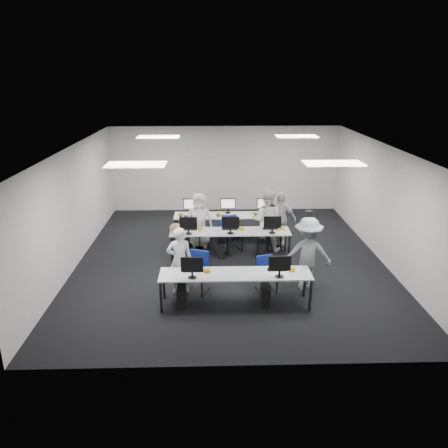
{
  "coord_description": "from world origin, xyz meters",
  "views": [
    {
      "loc": [
        -0.49,
        -10.73,
        4.73
      ],
      "look_at": [
        -0.17,
        0.0,
        1.0
      ],
      "focal_mm": 35.0,
      "sensor_mm": 36.0,
      "label": 1
    }
  ],
  "objects_px": {
    "chair_4": "(272,239)",
    "student_0": "(180,261)",
    "chair_6": "(226,237)",
    "desk_front": "(235,275)",
    "chair_0": "(197,280)",
    "photographer": "(307,254)",
    "student_1": "(267,220)",
    "chair_3": "(232,240)",
    "chair_2": "(194,239)",
    "student_3": "(279,219)",
    "chair_1": "(266,280)",
    "chair_5": "(189,235)",
    "student_2": "(199,220)",
    "chair_7": "(270,235)",
    "desk_mid": "(230,233)"
  },
  "relations": [
    {
      "from": "chair_3",
      "to": "desk_front",
      "type": "bearing_deg",
      "value": -109.64
    },
    {
      "from": "chair_1",
      "to": "chair_6",
      "type": "distance_m",
      "value": 2.88
    },
    {
      "from": "chair_6",
      "to": "desk_front",
      "type": "bearing_deg",
      "value": -86.34
    },
    {
      "from": "chair_4",
      "to": "student_0",
      "type": "xyz_separation_m",
      "value": [
        -2.45,
        -2.64,
        0.52
      ]
    },
    {
      "from": "chair_4",
      "to": "student_1",
      "type": "bearing_deg",
      "value": -150.23
    },
    {
      "from": "chair_1",
      "to": "chair_2",
      "type": "xyz_separation_m",
      "value": [
        -1.73,
        2.62,
        0.01
      ]
    },
    {
      "from": "student_1",
      "to": "student_2",
      "type": "xyz_separation_m",
      "value": [
        -1.86,
        0.3,
        -0.09
      ]
    },
    {
      "from": "desk_mid",
      "to": "student_1",
      "type": "height_order",
      "value": "student_1"
    },
    {
      "from": "photographer",
      "to": "chair_7",
      "type": "bearing_deg",
      "value": -73.61
    },
    {
      "from": "student_0",
      "to": "student_2",
      "type": "bearing_deg",
      "value": -105.92
    },
    {
      "from": "chair_0",
      "to": "student_3",
      "type": "xyz_separation_m",
      "value": [
        2.28,
        2.83,
        0.49
      ]
    },
    {
      "from": "chair_1",
      "to": "chair_5",
      "type": "relative_size",
      "value": 0.9
    },
    {
      "from": "chair_7",
      "to": "chair_5",
      "type": "bearing_deg",
      "value": 159.7
    },
    {
      "from": "desk_mid",
      "to": "photographer",
      "type": "xyz_separation_m",
      "value": [
        1.67,
        -1.9,
        0.18
      ]
    },
    {
      "from": "chair_5",
      "to": "student_1",
      "type": "relative_size",
      "value": 0.52
    },
    {
      "from": "chair_3",
      "to": "chair_6",
      "type": "relative_size",
      "value": 1.13
    },
    {
      "from": "student_2",
      "to": "chair_1",
      "type": "bearing_deg",
      "value": -59.26
    },
    {
      "from": "desk_mid",
      "to": "chair_1",
      "type": "bearing_deg",
      "value": -69.78
    },
    {
      "from": "chair_0",
      "to": "student_2",
      "type": "xyz_separation_m",
      "value": [
        -0.0,
        2.75,
        0.49
      ]
    },
    {
      "from": "chair_6",
      "to": "student_1",
      "type": "relative_size",
      "value": 0.49
    },
    {
      "from": "desk_front",
      "to": "chair_5",
      "type": "bearing_deg",
      "value": 108.12
    },
    {
      "from": "chair_3",
      "to": "student_3",
      "type": "bearing_deg",
      "value": -3.56
    },
    {
      "from": "desk_front",
      "to": "chair_3",
      "type": "distance_m",
      "value": 3.09
    },
    {
      "from": "chair_5",
      "to": "student_2",
      "type": "height_order",
      "value": "student_2"
    },
    {
      "from": "chair_4",
      "to": "student_0",
      "type": "height_order",
      "value": "student_0"
    },
    {
      "from": "chair_3",
      "to": "student_1",
      "type": "relative_size",
      "value": 0.55
    },
    {
      "from": "chair_2",
      "to": "student_3",
      "type": "height_order",
      "value": "student_3"
    },
    {
      "from": "student_1",
      "to": "student_0",
      "type": "bearing_deg",
      "value": 63.8
    },
    {
      "from": "chair_1",
      "to": "chair_5",
      "type": "bearing_deg",
      "value": 108.31
    },
    {
      "from": "chair_0",
      "to": "chair_3",
      "type": "xyz_separation_m",
      "value": [
        0.9,
        2.46,
        0.01
      ]
    },
    {
      "from": "chair_3",
      "to": "photographer",
      "type": "distance_m",
      "value": 2.91
    },
    {
      "from": "chair_2",
      "to": "chair_6",
      "type": "height_order",
      "value": "chair_6"
    },
    {
      "from": "chair_6",
      "to": "student_0",
      "type": "relative_size",
      "value": 0.54
    },
    {
      "from": "desk_front",
      "to": "chair_6",
      "type": "xyz_separation_m",
      "value": [
        -0.09,
        3.36,
        -0.41
      ]
    },
    {
      "from": "chair_0",
      "to": "desk_mid",
      "type": "bearing_deg",
      "value": 87.04
    },
    {
      "from": "student_0",
      "to": "chair_3",
      "type": "bearing_deg",
      "value": -125.45
    },
    {
      "from": "chair_6",
      "to": "student_1",
      "type": "xyz_separation_m",
      "value": [
        1.11,
        -0.31,
        0.61
      ]
    },
    {
      "from": "chair_4",
      "to": "chair_7",
      "type": "xyz_separation_m",
      "value": [
        -0.06,
        0.21,
        0.01
      ]
    },
    {
      "from": "chair_2",
      "to": "student_1",
      "type": "distance_m",
      "value": 2.12
    },
    {
      "from": "student_3",
      "to": "chair_0",
      "type": "bearing_deg",
      "value": -116.64
    },
    {
      "from": "chair_0",
      "to": "chair_5",
      "type": "bearing_deg",
      "value": 115.81
    },
    {
      "from": "chair_7",
      "to": "chair_1",
      "type": "bearing_deg",
      "value": -117.64
    },
    {
      "from": "desk_front",
      "to": "chair_0",
      "type": "distance_m",
      "value": 1.1
    },
    {
      "from": "desk_mid",
      "to": "chair_3",
      "type": "xyz_separation_m",
      "value": [
        0.07,
        0.47,
        -0.38
      ]
    },
    {
      "from": "desk_front",
      "to": "chair_7",
      "type": "relative_size",
      "value": 3.66
    },
    {
      "from": "chair_3",
      "to": "chair_5",
      "type": "xyz_separation_m",
      "value": [
        -1.21,
        0.43,
        -0.02
      ]
    },
    {
      "from": "chair_6",
      "to": "student_2",
      "type": "height_order",
      "value": "student_2"
    },
    {
      "from": "chair_0",
      "to": "photographer",
      "type": "bearing_deg",
      "value": 21.96
    },
    {
      "from": "chair_1",
      "to": "chair_3",
      "type": "xyz_separation_m",
      "value": [
        -0.67,
        2.47,
        0.05
      ]
    },
    {
      "from": "chair_1",
      "to": "chair_4",
      "type": "distance_m",
      "value": 2.67
    }
  ]
}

